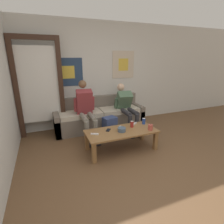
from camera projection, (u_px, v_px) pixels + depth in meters
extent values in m
plane|color=brown|center=(148.00, 183.00, 2.50)|extent=(18.00, 18.00, 0.00)
cube|color=silver|center=(94.00, 76.00, 4.38)|extent=(10.00, 0.05, 2.55)
cube|color=navy|center=(68.00, 72.00, 4.09)|extent=(0.70, 0.01, 0.65)
cube|color=gold|center=(68.00, 72.00, 4.08)|extent=(0.32, 0.01, 0.29)
cube|color=beige|center=(123.00, 65.00, 4.55)|extent=(0.61, 0.01, 0.68)
cube|color=gold|center=(123.00, 65.00, 4.54)|extent=(0.27, 0.01, 0.31)
cube|color=#382319|center=(17.00, 92.00, 3.64)|extent=(0.10, 0.10, 2.05)
cube|color=#382319|center=(61.00, 89.00, 3.96)|extent=(0.10, 0.10, 2.05)
cube|color=#382319|center=(33.00, 37.00, 3.47)|extent=(1.00, 0.10, 0.10)
cube|color=silver|center=(39.00, 86.00, 3.78)|extent=(0.82, 0.02, 1.64)
cube|color=#70665B|center=(97.00, 110.00, 4.57)|extent=(2.21, 0.13, 0.77)
cube|color=#70665B|center=(101.00, 121.00, 4.34)|extent=(2.21, 0.54, 0.39)
cube|color=#70665B|center=(57.00, 125.00, 3.95)|extent=(0.12, 0.54, 0.51)
cube|color=#70665B|center=(138.00, 114.00, 4.69)|extent=(0.12, 0.54, 0.51)
cube|color=beige|center=(81.00, 114.00, 4.09)|extent=(0.96, 0.50, 0.10)
cube|color=beige|center=(119.00, 110.00, 4.44)|extent=(0.96, 0.50, 0.10)
cube|color=olive|center=(121.00, 131.00, 3.29)|extent=(1.34, 0.59, 0.03)
cube|color=olive|center=(87.00, 141.00, 3.35)|extent=(0.07, 0.07, 0.37)
cube|color=olive|center=(142.00, 131.00, 3.78)|extent=(0.07, 0.07, 0.37)
cube|color=olive|center=(94.00, 153.00, 2.93)|extent=(0.07, 0.07, 0.37)
cube|color=olive|center=(155.00, 141.00, 3.36)|extent=(0.07, 0.07, 0.37)
cylinder|color=gray|center=(84.00, 118.00, 3.68)|extent=(0.11, 0.45, 0.11)
cylinder|color=gray|center=(87.00, 132.00, 3.55)|extent=(0.10, 0.10, 0.47)
cube|color=#232328|center=(88.00, 144.00, 3.56)|extent=(0.11, 0.25, 0.05)
cylinder|color=gray|center=(92.00, 117.00, 3.75)|extent=(0.11, 0.45, 0.11)
cylinder|color=gray|center=(96.00, 131.00, 3.62)|extent=(0.10, 0.10, 0.47)
cube|color=#232328|center=(97.00, 142.00, 3.63)|extent=(0.11, 0.25, 0.05)
cube|color=maroon|center=(84.00, 102.00, 3.89)|extent=(0.37, 0.38, 0.59)
sphere|color=brown|center=(82.00, 84.00, 3.86)|extent=(0.18, 0.18, 0.18)
cylinder|color=maroon|center=(76.00, 105.00, 3.84)|extent=(0.08, 0.12, 0.31)
cylinder|color=maroon|center=(93.00, 103.00, 3.98)|extent=(0.08, 0.12, 0.31)
cylinder|color=#2D2D33|center=(126.00, 112.00, 4.05)|extent=(0.11, 0.41, 0.11)
cylinder|color=#2D2D33|center=(130.00, 125.00, 3.94)|extent=(0.10, 0.10, 0.47)
cube|color=#232328|center=(131.00, 135.00, 3.95)|extent=(0.11, 0.25, 0.05)
cylinder|color=#2D2D33|center=(133.00, 112.00, 4.12)|extent=(0.11, 0.41, 0.11)
cylinder|color=#2D2D33|center=(137.00, 124.00, 4.01)|extent=(0.10, 0.10, 0.47)
cube|color=#232328|center=(138.00, 134.00, 4.01)|extent=(0.11, 0.25, 0.05)
cube|color=#4C6B51|center=(124.00, 101.00, 4.31)|extent=(0.39, 0.46, 0.51)
sphere|color=beige|center=(121.00, 87.00, 4.39)|extent=(0.18, 0.18, 0.18)
cylinder|color=#4C6B51|center=(116.00, 103.00, 4.28)|extent=(0.08, 0.15, 0.27)
cylinder|color=#4C6B51|center=(130.00, 102.00, 4.42)|extent=(0.08, 0.15, 0.27)
cube|color=navy|center=(110.00, 127.00, 3.84)|extent=(0.32, 0.27, 0.48)
cube|color=navy|center=(112.00, 133.00, 3.80)|extent=(0.21, 0.12, 0.21)
cylinder|color=#475B75|center=(122.00, 130.00, 3.24)|extent=(0.15, 0.15, 0.07)
torus|color=#475B75|center=(122.00, 128.00, 3.23)|extent=(0.16, 0.16, 0.02)
cylinder|color=#B24C42|center=(150.00, 127.00, 3.31)|extent=(0.09, 0.09, 0.11)
cylinder|color=black|center=(151.00, 124.00, 3.29)|extent=(0.00, 0.00, 0.01)
cylinder|color=#28479E|center=(144.00, 121.00, 3.60)|extent=(0.07, 0.07, 0.12)
cylinder|color=silver|center=(144.00, 118.00, 3.58)|extent=(0.06, 0.06, 0.00)
cylinder|color=maroon|center=(132.00, 124.00, 3.44)|extent=(0.07, 0.07, 0.12)
cylinder|color=silver|center=(132.00, 121.00, 3.42)|extent=(0.06, 0.06, 0.00)
cube|color=white|center=(122.00, 127.00, 3.41)|extent=(0.09, 0.15, 0.02)
cylinder|color=#333842|center=(121.00, 126.00, 3.43)|extent=(0.01, 0.01, 0.00)
cube|color=white|center=(95.00, 134.00, 3.12)|extent=(0.14, 0.10, 0.02)
cylinder|color=#333842|center=(93.00, 133.00, 3.12)|extent=(0.01, 0.01, 0.00)
cube|color=white|center=(135.00, 124.00, 3.60)|extent=(0.14, 0.11, 0.02)
cylinder|color=#333842|center=(135.00, 123.00, 3.62)|extent=(0.01, 0.01, 0.00)
cube|color=black|center=(108.00, 130.00, 3.31)|extent=(0.13, 0.15, 0.01)
cube|color=black|center=(108.00, 130.00, 3.30)|extent=(0.12, 0.13, 0.00)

